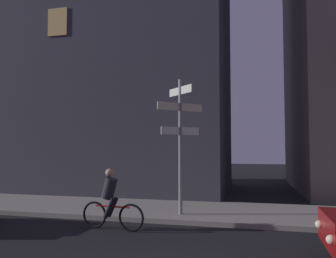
# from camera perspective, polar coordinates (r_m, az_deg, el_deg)

# --- Properties ---
(sidewalk_kerb) EXTENTS (40.00, 3.49, 0.14)m
(sidewalk_kerb) POSITION_cam_1_polar(r_m,az_deg,el_deg) (11.40, 5.81, -13.76)
(sidewalk_kerb) COLOR gray
(sidewalk_kerb) RESTS_ON ground_plane
(signpost) EXTENTS (1.18, 1.18, 4.15)m
(signpost) POSITION_cam_1_polar(r_m,az_deg,el_deg) (10.39, 2.12, -0.82)
(signpost) COLOR gray
(signpost) RESTS_ON sidewalk_kerb
(cyclist) EXTENTS (1.82, 0.37, 1.61)m
(cyclist) POSITION_cam_1_polar(r_m,az_deg,el_deg) (9.26, -9.66, -11.98)
(cyclist) COLOR black
(cyclist) RESTS_ON ground_plane
(building_left_block) EXTENTS (13.81, 7.65, 19.72)m
(building_left_block) POSITION_cam_1_polar(r_m,az_deg,el_deg) (19.88, -11.87, 19.71)
(building_left_block) COLOR #383842
(building_left_block) RESTS_ON ground_plane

